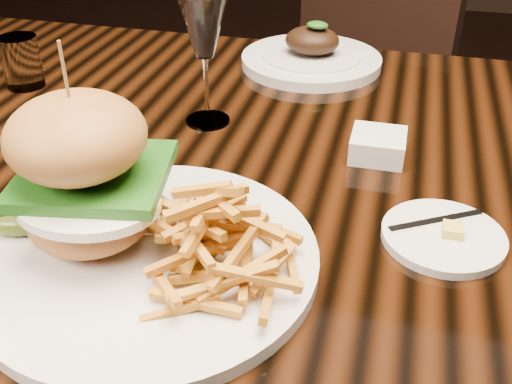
% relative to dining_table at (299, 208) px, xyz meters
% --- Properties ---
extents(dining_table, '(1.60, 0.90, 0.75)m').
position_rel_dining_table_xyz_m(dining_table, '(0.00, 0.00, 0.00)').
color(dining_table, black).
rests_on(dining_table, ground).
extents(burger_plate, '(0.34, 0.34, 0.22)m').
position_rel_dining_table_xyz_m(burger_plate, '(-0.11, -0.25, 0.14)').
color(burger_plate, silver).
rests_on(burger_plate, dining_table).
extents(side_saucer, '(0.13, 0.13, 0.02)m').
position_rel_dining_table_xyz_m(side_saucer, '(0.18, -0.13, 0.08)').
color(side_saucer, silver).
rests_on(side_saucer, dining_table).
extents(ramekin, '(0.09, 0.09, 0.03)m').
position_rel_dining_table_xyz_m(ramekin, '(0.09, 0.03, 0.09)').
color(ramekin, silver).
rests_on(ramekin, dining_table).
extents(wine_glass, '(0.07, 0.07, 0.18)m').
position_rel_dining_table_xyz_m(wine_glass, '(-0.15, 0.08, 0.21)').
color(wine_glass, white).
rests_on(wine_glass, dining_table).
extents(water_tumbler, '(0.06, 0.06, 0.08)m').
position_rel_dining_table_xyz_m(water_tumbler, '(-0.49, 0.13, 0.12)').
color(water_tumbler, white).
rests_on(water_tumbler, dining_table).
extents(far_dish, '(0.25, 0.25, 0.08)m').
position_rel_dining_table_xyz_m(far_dish, '(-0.05, 0.34, 0.09)').
color(far_dish, silver).
rests_on(far_dish, dining_table).
extents(chair_far, '(0.60, 0.60, 0.95)m').
position_rel_dining_table_xyz_m(chair_far, '(-0.02, 0.88, -0.13)').
color(chair_far, black).
rests_on(chair_far, ground).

